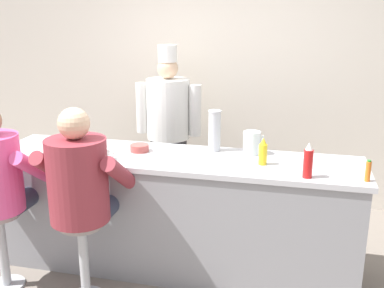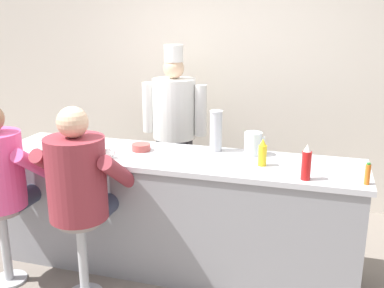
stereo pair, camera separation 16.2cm
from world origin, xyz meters
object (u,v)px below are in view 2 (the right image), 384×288
(water_pitcher_clear, at_px, (253,144))
(diner_seated_pink, at_px, (0,174))
(cup_stack_steel, at_px, (216,131))
(hot_sauce_bottle_orange, at_px, (368,174))
(breakfast_plate, at_px, (86,151))
(cook_in_whites_near, at_px, (174,123))
(diner_seated_maroon, at_px, (80,182))
(mustard_bottle_yellow, at_px, (263,153))
(coffee_mug_white, at_px, (106,153))
(ketchup_bottle_red, at_px, (306,163))
(cereal_bowl, at_px, (141,147))

(water_pitcher_clear, xyz_separation_m, diner_seated_pink, (-1.76, -0.77, -0.17))
(cup_stack_steel, relative_size, diner_seated_pink, 0.23)
(hot_sauce_bottle_orange, height_order, breakfast_plate, hot_sauce_bottle_orange)
(cook_in_whites_near, bearing_deg, diner_seated_pink, -116.82)
(hot_sauce_bottle_orange, relative_size, diner_seated_maroon, 0.10)
(mustard_bottle_yellow, bearing_deg, water_pitcher_clear, 113.61)
(water_pitcher_clear, distance_m, cup_stack_steel, 0.31)
(mustard_bottle_yellow, height_order, water_pitcher_clear, mustard_bottle_yellow)
(mustard_bottle_yellow, distance_m, water_pitcher_clear, 0.27)
(diner_seated_pink, height_order, cook_in_whites_near, cook_in_whites_near)
(coffee_mug_white, bearing_deg, hot_sauce_bottle_orange, -0.82)
(ketchup_bottle_red, xyz_separation_m, cup_stack_steel, (-0.73, 0.47, 0.05))
(coffee_mug_white, height_order, diner_seated_pink, diner_seated_pink)
(hot_sauce_bottle_orange, height_order, cereal_bowl, hot_sauce_bottle_orange)
(cereal_bowl, bearing_deg, water_pitcher_clear, 9.28)
(diner_seated_maroon, xyz_separation_m, cook_in_whites_near, (0.15, 1.62, 0.07))
(cup_stack_steel, distance_m, cook_in_whites_near, 1.06)
(mustard_bottle_yellow, height_order, cook_in_whites_near, cook_in_whites_near)
(ketchup_bottle_red, xyz_separation_m, cook_in_whites_near, (-1.37, 1.31, -0.12))
(mustard_bottle_yellow, bearing_deg, cook_in_whites_near, 133.66)
(water_pitcher_clear, bearing_deg, cup_stack_steel, 176.53)
(cereal_bowl, bearing_deg, hot_sauce_bottle_orange, -9.66)
(hot_sauce_bottle_orange, xyz_separation_m, diner_seated_maroon, (-1.91, -0.34, -0.14))
(hot_sauce_bottle_orange, height_order, diner_seated_maroon, diner_seated_maroon)
(coffee_mug_white, relative_size, cook_in_whites_near, 0.07)
(diner_seated_maroon, bearing_deg, cereal_bowl, 71.82)
(cup_stack_steel, xyz_separation_m, cook_in_whites_near, (-0.64, 0.83, -0.17))
(cup_stack_steel, height_order, cook_in_whites_near, cook_in_whites_near)
(breakfast_plate, bearing_deg, cook_in_whites_near, 74.01)
(coffee_mug_white, xyz_separation_m, cup_stack_steel, (0.76, 0.43, 0.12))
(mustard_bottle_yellow, bearing_deg, breakfast_plate, -176.35)
(cereal_bowl, bearing_deg, breakfast_plate, -154.22)
(ketchup_bottle_red, height_order, breakfast_plate, ketchup_bottle_red)
(hot_sauce_bottle_orange, distance_m, diner_seated_maroon, 1.94)
(ketchup_bottle_red, height_order, cup_stack_steel, cup_stack_steel)
(mustard_bottle_yellow, bearing_deg, ketchup_bottle_red, -33.29)
(water_pitcher_clear, bearing_deg, cook_in_whites_near, 137.83)
(cup_stack_steel, height_order, diner_seated_maroon, diner_seated_maroon)
(cup_stack_steel, relative_size, diner_seated_maroon, 0.23)
(cereal_bowl, height_order, cook_in_whites_near, cook_in_whites_near)
(cook_in_whites_near, bearing_deg, diner_seated_maroon, -95.37)
(coffee_mug_white, height_order, cup_stack_steel, cup_stack_steel)
(ketchup_bottle_red, bearing_deg, cereal_bowl, 166.71)
(breakfast_plate, distance_m, diner_seated_maroon, 0.48)
(hot_sauce_bottle_orange, height_order, coffee_mug_white, hot_sauce_bottle_orange)
(breakfast_plate, distance_m, coffee_mug_white, 0.23)
(ketchup_bottle_red, relative_size, mustard_bottle_yellow, 1.22)
(mustard_bottle_yellow, bearing_deg, cereal_bowl, 174.19)
(coffee_mug_white, distance_m, diner_seated_pink, 0.79)
(breakfast_plate, height_order, cup_stack_steel, cup_stack_steel)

